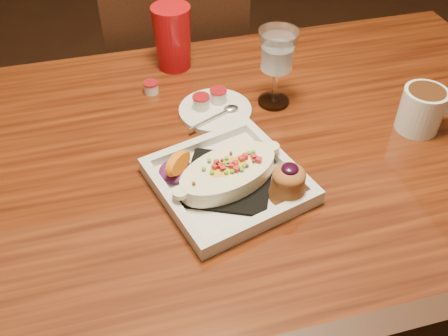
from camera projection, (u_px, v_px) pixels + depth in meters
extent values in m
plane|color=black|center=(226.00, 336.00, 1.52)|extent=(7.00, 7.00, 0.00)
cube|color=maroon|center=(227.00, 158.00, 1.02)|extent=(1.50, 0.90, 0.04)
cylinder|color=black|center=(391.00, 136.00, 1.66)|extent=(0.07, 0.07, 0.71)
cube|color=black|center=(173.00, 87.00, 1.71)|extent=(0.42, 0.42, 0.04)
cylinder|color=black|center=(211.00, 105.00, 2.01)|extent=(0.04, 0.04, 0.45)
cylinder|color=black|center=(126.00, 118.00, 1.95)|extent=(0.04, 0.04, 0.45)
cylinder|color=black|center=(233.00, 160.00, 1.77)|extent=(0.04, 0.04, 0.45)
cylinder|color=black|center=(138.00, 177.00, 1.71)|extent=(0.04, 0.04, 0.45)
cube|color=black|center=(179.00, 49.00, 1.40)|extent=(0.40, 0.03, 0.46)
cube|color=silver|center=(228.00, 184.00, 0.93)|extent=(0.31, 0.31, 0.01)
cube|color=black|center=(228.00, 181.00, 0.92)|extent=(0.21, 0.21, 0.01)
ellipsoid|color=gold|center=(228.00, 172.00, 0.91)|extent=(0.19, 0.14, 0.03)
ellipsoid|color=#59144F|center=(176.00, 171.00, 0.93)|extent=(0.07, 0.07, 0.02)
cone|color=#964F26|center=(288.00, 185.00, 0.88)|extent=(0.07, 0.07, 0.05)
ellipsoid|color=#964F26|center=(289.00, 175.00, 0.87)|extent=(0.06, 0.06, 0.03)
ellipsoid|color=black|center=(290.00, 169.00, 0.86)|extent=(0.03, 0.03, 0.01)
cylinder|color=silver|center=(421.00, 110.00, 1.03)|extent=(0.09, 0.09, 0.09)
cylinder|color=#391E0F|center=(426.00, 94.00, 1.00)|extent=(0.07, 0.07, 0.02)
torus|color=silver|center=(441.00, 106.00, 1.04)|extent=(0.07, 0.02, 0.07)
cylinder|color=silver|center=(273.00, 101.00, 1.13)|extent=(0.07, 0.07, 0.01)
cylinder|color=silver|center=(275.00, 86.00, 1.10)|extent=(0.01, 0.01, 0.08)
cone|color=silver|center=(278.00, 51.00, 1.04)|extent=(0.08, 0.08, 0.09)
cylinder|color=silver|center=(215.00, 111.00, 1.10)|extent=(0.16, 0.16, 0.01)
cylinder|color=silver|center=(201.00, 103.00, 1.09)|extent=(0.04, 0.04, 0.03)
cylinder|color=maroon|center=(201.00, 97.00, 1.08)|extent=(0.04, 0.04, 0.00)
cylinder|color=silver|center=(218.00, 96.00, 1.10)|extent=(0.04, 0.04, 0.03)
cylinder|color=maroon|center=(218.00, 91.00, 1.09)|extent=(0.04, 0.04, 0.00)
cylinder|color=silver|center=(151.00, 88.00, 1.15)|extent=(0.03, 0.03, 0.02)
cylinder|color=maroon|center=(150.00, 83.00, 1.14)|extent=(0.03, 0.03, 0.00)
cone|color=#AE0C12|center=(173.00, 38.00, 1.19)|extent=(0.09, 0.09, 0.16)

